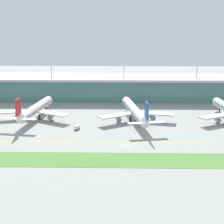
# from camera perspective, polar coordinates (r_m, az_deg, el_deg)

# --- Properties ---
(ground_plane) EXTENTS (600.00, 600.00, 0.00)m
(ground_plane) POSITION_cam_1_polar(r_m,az_deg,el_deg) (183.98, 2.15, -5.42)
(ground_plane) COLOR gray
(terminal_building) EXTENTS (288.00, 34.00, 26.93)m
(terminal_building) POSITION_cam_1_polar(r_m,az_deg,el_deg) (285.76, 1.85, 3.91)
(terminal_building) COLOR slate
(terminal_building) RESTS_ON ground
(airliner_near_middle) EXTENTS (48.29, 59.27, 18.90)m
(airliner_near_middle) POSITION_cam_1_polar(r_m,az_deg,el_deg) (234.44, -12.12, 0.42)
(airliner_near_middle) COLOR white
(airliner_near_middle) RESTS_ON ground
(airliner_center) EXTENTS (48.01, 65.26, 18.90)m
(airliner_center) POSITION_cam_1_polar(r_m,az_deg,el_deg) (224.93, 3.70, 0.11)
(airliner_center) COLOR white
(airliner_center) RESTS_ON ground
(taxiway_stripe_mid_west) EXTENTS (28.00, 0.70, 0.04)m
(taxiway_stripe_mid_west) POSITION_cam_1_polar(r_m,az_deg,el_deg) (191.71, -9.04, -4.74)
(taxiway_stripe_mid_west) COLOR yellow
(taxiway_stripe_mid_west) RESTS_ON ground
(taxiway_stripe_centre) EXTENTS (28.00, 0.70, 0.04)m
(taxiway_stripe_centre) POSITION_cam_1_polar(r_m,az_deg,el_deg) (188.69, 1.21, -4.87)
(taxiway_stripe_centre) COLOR yellow
(taxiway_stripe_centre) RESTS_ON ground
(taxiway_stripe_mid_east) EXTENTS (28.00, 0.70, 0.04)m
(taxiway_stripe_mid_east) POSITION_cam_1_polar(r_m,az_deg,el_deg) (191.75, 11.46, -4.85)
(taxiway_stripe_mid_east) COLOR yellow
(taxiway_stripe_mid_east) RESTS_ON ground
(grass_verge) EXTENTS (300.00, 18.00, 0.10)m
(grass_verge) POSITION_cam_1_polar(r_m,az_deg,el_deg) (166.69, 2.24, -7.63)
(grass_verge) COLOR #518438
(grass_verge) RESTS_ON ground
(baggage_cart) EXTENTS (3.28, 4.02, 2.48)m
(baggage_cart) POSITION_cam_1_polar(r_m,az_deg,el_deg) (210.14, -5.61, -2.48)
(baggage_cart) COLOR silver
(baggage_cart) RESTS_ON ground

